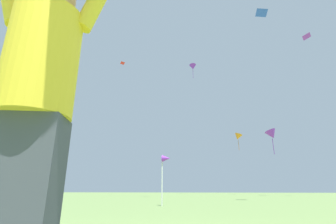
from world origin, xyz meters
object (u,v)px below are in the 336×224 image
object	(u,v)px
distant_kite_orange_low_left	(238,137)
distant_kite_purple_far_center	(193,67)
distant_kite_purple_low_right	(306,36)
marker_flag	(166,161)
distant_kite_red_mid_right	(123,63)
distant_kite_blue_high_left	(262,12)
kite_flyer_person	(37,94)
distant_kite_purple_mid_left	(272,135)

from	to	relation	value
distant_kite_orange_low_left	distant_kite_purple_far_center	distance (m)	14.20
distant_kite_purple_low_right	marker_flag	xyz separation A→B (m)	(-10.79, -14.44, -13.42)
distant_kite_orange_low_left	distant_kite_red_mid_right	size ratio (longest dim) A/B	4.83
distant_kite_purple_low_right	marker_flag	world-z (taller)	distant_kite_purple_low_right
distant_kite_red_mid_right	marker_flag	distance (m)	23.65
marker_flag	distant_kite_purple_low_right	bearing A→B (deg)	53.22
distant_kite_red_mid_right	distant_kite_purple_low_right	bearing A→B (deg)	-5.99
distant_kite_blue_high_left	distant_kite_purple_low_right	bearing A→B (deg)	60.51
kite_flyer_person	distant_kite_purple_mid_left	bearing A→B (deg)	76.76
distant_kite_purple_low_right	distant_kite_purple_far_center	size ratio (longest dim) A/B	0.37
marker_flag	distant_kite_blue_high_left	bearing A→B (deg)	37.15
distant_kite_purple_mid_left	distant_kite_red_mid_right	distance (m)	19.14
kite_flyer_person	distant_kite_purple_low_right	size ratio (longest dim) A/B	2.08
distant_kite_purple_mid_left	distant_kite_red_mid_right	size ratio (longest dim) A/B	5.46
kite_flyer_person	distant_kite_purple_mid_left	distance (m)	27.08
distant_kite_purple_mid_left	distant_kite_blue_high_left	bearing A→B (deg)	-99.90
distant_kite_red_mid_right	distant_kite_blue_high_left	world-z (taller)	distant_kite_red_mid_right
distant_kite_red_mid_right	marker_flag	world-z (taller)	distant_kite_red_mid_right
distant_kite_red_mid_right	distant_kite_blue_high_left	xyz separation A→B (m)	(13.94, -13.07, -5.73)
distant_kite_purple_far_center	distant_kite_blue_high_left	world-z (taller)	distant_kite_purple_far_center
distant_kite_purple_low_right	distant_kite_blue_high_left	xyz separation A→B (m)	(-6.20, -10.96, -5.07)
distant_kite_purple_low_right	distant_kite_purple_far_center	xyz separation A→B (m)	(-12.61, 13.19, 5.05)
distant_kite_red_mid_right	marker_flag	xyz separation A→B (m)	(9.34, -16.55, -14.08)
distant_kite_orange_low_left	distant_kite_red_mid_right	xyz separation A→B (m)	(-13.54, -8.39, 8.20)
distant_kite_purple_mid_left	distant_kite_orange_low_left	bearing A→B (deg)	114.53
distant_kite_orange_low_left	kite_flyer_person	bearing A→B (deg)	-95.45
distant_kite_orange_low_left	distant_kite_blue_high_left	size ratio (longest dim) A/B	2.98
distant_kite_purple_low_right	distant_kite_purple_mid_left	xyz separation A→B (m)	(-3.60, 3.94, -8.80)
marker_flag	distant_kite_red_mid_right	bearing A→B (deg)	119.44
distant_kite_blue_high_left	marker_flag	distance (m)	10.15
distant_kite_purple_mid_left	marker_flag	bearing A→B (deg)	-111.38
distant_kite_orange_low_left	distant_kite_purple_low_right	size ratio (longest dim) A/B	2.60
distant_kite_purple_mid_left	kite_flyer_person	bearing A→B (deg)	-103.24
distant_kite_orange_low_left	distant_kite_purple_far_center	world-z (taller)	distant_kite_purple_far_center
distant_kite_purple_mid_left	distant_kite_blue_high_left	xyz separation A→B (m)	(-2.60, -14.90, 3.73)
distant_kite_purple_low_right	distant_kite_purple_far_center	bearing A→B (deg)	133.70
kite_flyer_person	distant_kite_purple_far_center	world-z (taller)	distant_kite_purple_far_center
kite_flyer_person	marker_flag	distance (m)	7.60
distant_kite_blue_high_left	kite_flyer_person	bearing A→B (deg)	-107.63
distant_kite_purple_low_right	marker_flag	bearing A→B (deg)	-126.78
distant_kite_purple_mid_left	distant_kite_red_mid_right	xyz separation A→B (m)	(-16.54, -1.83, 9.46)
distant_kite_purple_far_center	marker_flag	size ratio (longest dim) A/B	1.47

